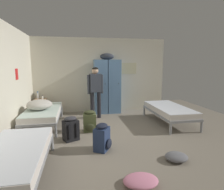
{
  "coord_description": "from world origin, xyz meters",
  "views": [
    {
      "loc": [
        -0.85,
        -4.32,
        1.69
      ],
      "look_at": [
        0.0,
        0.26,
        0.95
      ],
      "focal_mm": 30.81,
      "sensor_mm": 36.0,
      "label": 1
    }
  ],
  "objects_px": {
    "bed_left_front": "(14,156)",
    "bed_left_rear": "(43,113)",
    "shelf_unit": "(41,106)",
    "clothes_pile_grey": "(176,157)",
    "lotion_bottle": "(42,97)",
    "clothes_pile_pink": "(141,181)",
    "water_bottle": "(38,96)",
    "backpack_olive": "(90,122)",
    "backpack_black": "(71,129)",
    "person_traveler": "(95,88)",
    "locker_bank": "(107,85)",
    "bedding_heap": "(40,105)",
    "bed_right": "(169,110)",
    "backpack_navy": "(102,138)"
  },
  "relations": [
    {
      "from": "water_bottle",
      "to": "locker_bank",
      "type": "bearing_deg",
      "value": 0.95
    },
    {
      "from": "locker_bank",
      "to": "bed_left_front",
      "type": "xyz_separation_m",
      "value": [
        -1.98,
        -3.77,
        -0.59
      ]
    },
    {
      "from": "backpack_olive",
      "to": "bed_left_rear",
      "type": "bearing_deg",
      "value": 151.33
    },
    {
      "from": "bed_left_rear",
      "to": "backpack_navy",
      "type": "distance_m",
      "value": 2.29
    },
    {
      "from": "water_bottle",
      "to": "bed_left_rear",
      "type": "bearing_deg",
      "value": -74.25
    },
    {
      "from": "bedding_heap",
      "to": "clothes_pile_grey",
      "type": "relative_size",
      "value": 1.74
    },
    {
      "from": "shelf_unit",
      "to": "lotion_bottle",
      "type": "xyz_separation_m",
      "value": [
        0.07,
        -0.04,
        0.28
      ]
    },
    {
      "from": "person_traveler",
      "to": "clothes_pile_pink",
      "type": "xyz_separation_m",
      "value": [
        0.28,
        -3.58,
        -0.91
      ]
    },
    {
      "from": "bed_right",
      "to": "backpack_olive",
      "type": "height_order",
      "value": "backpack_olive"
    },
    {
      "from": "water_bottle",
      "to": "backpack_olive",
      "type": "distance_m",
      "value": 2.45
    },
    {
      "from": "locker_bank",
      "to": "water_bottle",
      "type": "xyz_separation_m",
      "value": [
        -2.31,
        -0.04,
        -0.29
      ]
    },
    {
      "from": "backpack_black",
      "to": "person_traveler",
      "type": "bearing_deg",
      "value": 66.76
    },
    {
      "from": "bed_left_front",
      "to": "bed_left_rear",
      "type": "xyz_separation_m",
      "value": [
        0.0,
        2.57,
        0.0
      ]
    },
    {
      "from": "bed_left_front",
      "to": "backpack_navy",
      "type": "bearing_deg",
      "value": 28.43
    },
    {
      "from": "water_bottle",
      "to": "clothes_pile_pink",
      "type": "xyz_separation_m",
      "value": [
        2.12,
        -4.19,
        -0.62
      ]
    },
    {
      "from": "backpack_navy",
      "to": "clothes_pile_grey",
      "type": "xyz_separation_m",
      "value": [
        1.24,
        -0.66,
        -0.19
      ]
    },
    {
      "from": "shelf_unit",
      "to": "backpack_olive",
      "type": "distance_m",
      "value": 2.35
    },
    {
      "from": "water_bottle",
      "to": "lotion_bottle",
      "type": "relative_size",
      "value": 1.85
    },
    {
      "from": "bedding_heap",
      "to": "person_traveler",
      "type": "distance_m",
      "value": 1.73
    },
    {
      "from": "bed_left_rear",
      "to": "person_traveler",
      "type": "relative_size",
      "value": 1.18
    },
    {
      "from": "bed_left_front",
      "to": "backpack_navy",
      "type": "relative_size",
      "value": 3.45
    },
    {
      "from": "bed_right",
      "to": "backpack_navy",
      "type": "bearing_deg",
      "value": -145.88
    },
    {
      "from": "water_bottle",
      "to": "backpack_olive",
      "type": "relative_size",
      "value": 0.44
    },
    {
      "from": "person_traveler",
      "to": "bed_left_rear",
      "type": "bearing_deg",
      "value": -159.74
    },
    {
      "from": "lotion_bottle",
      "to": "clothes_pile_pink",
      "type": "xyz_separation_m",
      "value": [
        1.97,
        -4.13,
        -0.57
      ]
    },
    {
      "from": "backpack_navy",
      "to": "clothes_pile_grey",
      "type": "bearing_deg",
      "value": -28.02
    },
    {
      "from": "backpack_black",
      "to": "clothes_pile_pink",
      "type": "xyz_separation_m",
      "value": [
        1.02,
        -1.85,
        -0.2
      ]
    },
    {
      "from": "shelf_unit",
      "to": "bed_left_rear",
      "type": "bearing_deg",
      "value": -77.74
    },
    {
      "from": "backpack_black",
      "to": "clothes_pile_grey",
      "type": "height_order",
      "value": "backpack_black"
    },
    {
      "from": "bedding_heap",
      "to": "bed_left_rear",
      "type": "bearing_deg",
      "value": 44.51
    },
    {
      "from": "bed_right",
      "to": "clothes_pile_pink",
      "type": "distance_m",
      "value": 3.23
    },
    {
      "from": "shelf_unit",
      "to": "clothes_pile_grey",
      "type": "distance_m",
      "value": 4.64
    },
    {
      "from": "person_traveler",
      "to": "clothes_pile_grey",
      "type": "relative_size",
      "value": 3.98
    },
    {
      "from": "bed_left_front",
      "to": "backpack_navy",
      "type": "xyz_separation_m",
      "value": [
        1.4,
        0.76,
        -0.12
      ]
    },
    {
      "from": "backpack_black",
      "to": "backpack_navy",
      "type": "distance_m",
      "value": 0.9
    },
    {
      "from": "bed_right",
      "to": "shelf_unit",
      "type": "bearing_deg",
      "value": 158.62
    },
    {
      "from": "backpack_navy",
      "to": "clothes_pile_pink",
      "type": "distance_m",
      "value": 1.29
    },
    {
      "from": "backpack_olive",
      "to": "water_bottle",
      "type": "bearing_deg",
      "value": 130.28
    },
    {
      "from": "shelf_unit",
      "to": "backpack_black",
      "type": "distance_m",
      "value": 2.53
    },
    {
      "from": "bed_left_rear",
      "to": "lotion_bottle",
      "type": "xyz_separation_m",
      "value": [
        -0.18,
        1.11,
        0.25
      ]
    },
    {
      "from": "locker_bank",
      "to": "person_traveler",
      "type": "distance_m",
      "value": 0.81
    },
    {
      "from": "locker_bank",
      "to": "shelf_unit",
      "type": "relative_size",
      "value": 3.63
    },
    {
      "from": "clothes_pile_pink",
      "to": "locker_bank",
      "type": "bearing_deg",
      "value": 87.39
    },
    {
      "from": "shelf_unit",
      "to": "bedding_heap",
      "type": "xyz_separation_m",
      "value": [
        0.19,
        -1.21,
        0.28
      ]
    },
    {
      "from": "bed_left_rear",
      "to": "clothes_pile_grey",
      "type": "xyz_separation_m",
      "value": [
        2.64,
        -2.46,
        -0.31
      ]
    },
    {
      "from": "bed_left_front",
      "to": "clothes_pile_pink",
      "type": "distance_m",
      "value": 1.87
    },
    {
      "from": "bed_left_front",
      "to": "bedding_heap",
      "type": "distance_m",
      "value": 2.52
    },
    {
      "from": "water_bottle",
      "to": "lotion_bottle",
      "type": "xyz_separation_m",
      "value": [
        0.15,
        -0.06,
        -0.05
      ]
    },
    {
      "from": "bed_right",
      "to": "backpack_black",
      "type": "distance_m",
      "value": 2.91
    },
    {
      "from": "backpack_olive",
      "to": "lotion_bottle",
      "type": "bearing_deg",
      "value": 128.37
    }
  ]
}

